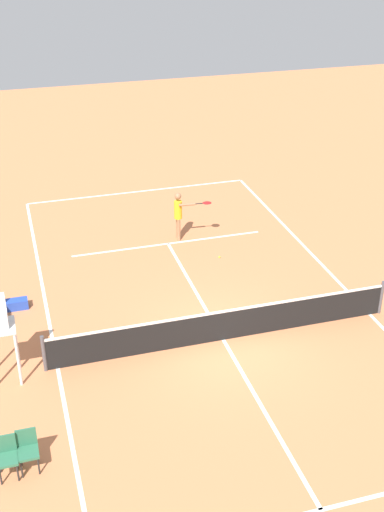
% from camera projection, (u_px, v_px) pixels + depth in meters
% --- Properties ---
extents(ground_plane, '(60.00, 60.00, 0.00)m').
position_uv_depth(ground_plane, '(223.00, 340.00, 18.50)').
color(ground_plane, '#D37A4C').
extents(court_lines, '(9.22, 22.28, 0.01)m').
position_uv_depth(court_lines, '(223.00, 340.00, 18.50)').
color(court_lines, white).
rests_on(court_lines, ground).
extents(tennis_net, '(9.82, 0.10, 1.07)m').
position_uv_depth(tennis_net, '(224.00, 325.00, 18.26)').
color(tennis_net, '#4C4C51').
rests_on(tennis_net, ground).
extents(player_serving, '(1.29, 0.65, 1.79)m').
position_uv_depth(player_serving, '(180.00, 212.00, 23.47)').
color(player_serving, '#9E704C').
rests_on(player_serving, ground).
extents(tennis_ball, '(0.07, 0.07, 0.07)m').
position_uv_depth(tennis_ball, '(219.00, 257.00, 22.71)').
color(tennis_ball, '#CCE033').
rests_on(tennis_ball, ground).
extents(courtside_chair_near, '(0.44, 0.46, 0.95)m').
position_uv_depth(courtside_chair_near, '(28.00, 448.00, 14.10)').
color(courtside_chair_near, '#262626').
rests_on(courtside_chair_near, ground).
extents(courtside_chair_far, '(0.44, 0.46, 0.95)m').
position_uv_depth(courtside_chair_far, '(7.00, 455.00, 13.93)').
color(courtside_chair_far, '#262626').
rests_on(courtside_chair_far, ground).
extents(equipment_bag, '(0.76, 0.32, 0.30)m').
position_uv_depth(equipment_bag, '(15.00, 304.00, 19.83)').
color(equipment_bag, '#2647B7').
rests_on(equipment_bag, ground).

